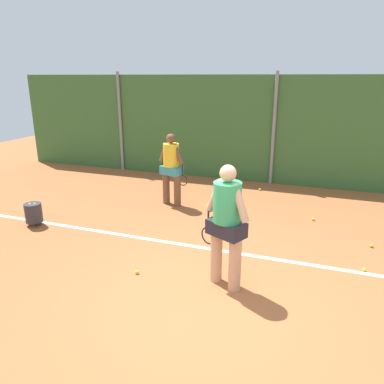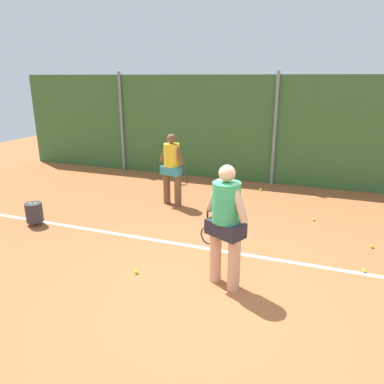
# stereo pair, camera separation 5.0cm
# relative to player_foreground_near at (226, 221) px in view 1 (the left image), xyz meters

# --- Properties ---
(ground_plane) EXTENTS (27.11, 27.11, 0.00)m
(ground_plane) POSITION_rel_player_foreground_near_xyz_m (-0.14, 1.44, -1.08)
(ground_plane) COLOR #A85B33
(hedge_fence_backdrop) EXTENTS (17.62, 0.25, 3.17)m
(hedge_fence_backdrop) POSITION_rel_player_foreground_near_xyz_m (-0.14, 6.12, 0.50)
(hedge_fence_backdrop) COLOR #386633
(hedge_fence_backdrop) RESTS_ON ground_plane
(fence_post_left) EXTENTS (0.10, 0.10, 3.27)m
(fence_post_left) POSITION_rel_player_foreground_near_xyz_m (-5.23, 5.94, 0.55)
(fence_post_left) COLOR gray
(fence_post_left) RESTS_ON ground_plane
(fence_post_center) EXTENTS (0.10, 0.10, 3.27)m
(fence_post_center) POSITION_rel_player_foreground_near_xyz_m (-0.14, 5.94, 0.55)
(fence_post_center) COLOR gray
(fence_post_center) RESTS_ON ground_plane
(court_baseline_paint) EXTENTS (12.88, 0.10, 0.01)m
(court_baseline_paint) POSITION_rel_player_foreground_near_xyz_m (-0.14, 1.10, -1.08)
(court_baseline_paint) COLOR white
(court_baseline_paint) RESTS_ON ground_plane
(player_foreground_near) EXTENTS (0.82, 0.54, 1.93)m
(player_foreground_near) POSITION_rel_player_foreground_near_xyz_m (0.00, 0.00, 0.00)
(player_foreground_near) COLOR tan
(player_foreground_near) RESTS_ON ground_plane
(player_midcourt) EXTENTS (0.82, 0.43, 1.80)m
(player_midcourt) POSITION_rel_player_foreground_near_xyz_m (-2.23, 3.20, -0.07)
(player_midcourt) COLOR brown
(player_midcourt) RESTS_ON ground_plane
(ball_hopper) EXTENTS (0.36, 0.36, 0.51)m
(ball_hopper) POSITION_rel_player_foreground_near_xyz_m (-4.53, 0.92, -0.79)
(ball_hopper) COLOR #2D2D33
(ball_hopper) RESTS_ON ground_plane
(tennis_ball_0) EXTENTS (0.07, 0.07, 0.07)m
(tennis_ball_0) POSITION_rel_player_foreground_near_xyz_m (-1.31, 3.30, -1.05)
(tennis_ball_0) COLOR #CCDB33
(tennis_ball_0) RESTS_ON ground_plane
(tennis_ball_1) EXTENTS (0.07, 0.07, 0.07)m
(tennis_ball_1) POSITION_rel_player_foreground_near_xyz_m (2.31, 2.21, -1.05)
(tennis_ball_1) COLOR #CCDB33
(tennis_ball_1) RESTS_ON ground_plane
(tennis_ball_3) EXTENTS (0.07, 0.07, 0.07)m
(tennis_ball_3) POSITION_rel_player_foreground_near_xyz_m (-0.32, 5.12, -1.05)
(tennis_ball_3) COLOR #CCDB33
(tennis_ball_3) RESTS_ON ground_plane
(tennis_ball_4) EXTENTS (0.07, 0.07, 0.07)m
(tennis_ball_4) POSITION_rel_player_foreground_near_xyz_m (1.21, 3.26, -1.05)
(tennis_ball_4) COLOR #CCDB33
(tennis_ball_4) RESTS_ON ground_plane
(tennis_ball_5) EXTENTS (0.07, 0.07, 0.07)m
(tennis_ball_5) POSITION_rel_player_foreground_near_xyz_m (-1.45, -0.17, -1.05)
(tennis_ball_5) COLOR #CCDB33
(tennis_ball_5) RESTS_ON ground_plane
(tennis_ball_6) EXTENTS (0.07, 0.07, 0.07)m
(tennis_ball_6) POSITION_rel_player_foreground_near_xyz_m (-1.31, 4.48, -1.05)
(tennis_ball_6) COLOR #CCDB33
(tennis_ball_6) RESTS_ON ground_plane
(tennis_ball_7) EXTENTS (0.07, 0.07, 0.07)m
(tennis_ball_7) POSITION_rel_player_foreground_near_xyz_m (2.10, 1.18, -1.05)
(tennis_ball_7) COLOR #CCDB33
(tennis_ball_7) RESTS_ON ground_plane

